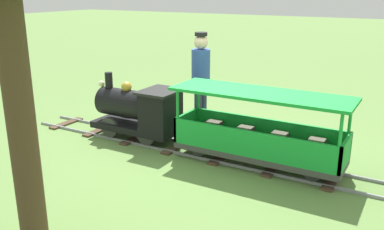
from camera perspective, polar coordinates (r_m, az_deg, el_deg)
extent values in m
plane|color=#608442|center=(6.15, 0.59, -5.01)|extent=(60.00, 60.00, 0.00)
cube|color=gray|center=(5.95, -0.09, -5.58)|extent=(0.03, 6.05, 0.04)
cube|color=gray|center=(6.30, 1.87, -4.27)|extent=(0.03, 6.05, 0.04)
cube|color=#4C3828|center=(5.54, 18.48, -8.32)|extent=(0.67, 0.14, 0.03)
cube|color=#4C3828|center=(5.71, 11.01, -6.97)|extent=(0.67, 0.14, 0.03)
cube|color=#4C3828|center=(5.96, 4.11, -5.61)|extent=(0.67, 0.14, 0.03)
cube|color=#4C3828|center=(6.30, -2.10, -4.31)|extent=(0.67, 0.14, 0.03)
cube|color=#4C3828|center=(6.71, -7.61, -3.11)|extent=(0.67, 0.14, 0.03)
cube|color=#4C3828|center=(7.17, -12.43, -2.03)|extent=(0.67, 0.14, 0.03)
cube|color=#4C3828|center=(7.68, -16.64, -1.08)|extent=(0.67, 0.14, 0.03)
cube|color=black|center=(6.64, -7.61, -1.54)|extent=(0.55, 1.40, 0.10)
cylinder|color=black|center=(6.66, -9.10, 1.59)|extent=(0.44, 0.85, 0.44)
cylinder|color=#B7932D|center=(6.92, -11.85, 2.04)|extent=(0.37, 0.02, 0.37)
cylinder|color=black|center=(6.76, -11.21, 4.69)|extent=(0.12, 0.12, 0.24)
sphere|color=#B7932D|center=(6.56, -8.86, 3.81)|extent=(0.16, 0.16, 0.16)
cube|color=black|center=(6.27, -4.26, 0.58)|extent=(0.55, 0.45, 0.55)
cube|color=black|center=(6.20, -4.32, 3.20)|extent=(0.63, 0.53, 0.04)
sphere|color=#F2EAB2|center=(6.88, -12.17, 4.16)|extent=(0.10, 0.10, 0.10)
cylinder|color=#2D2D2D|center=(6.69, -11.11, -1.64)|extent=(0.05, 0.32, 0.32)
cylinder|color=#2D2D2D|center=(7.01, -8.82, -0.68)|extent=(0.05, 0.32, 0.32)
cylinder|color=#2D2D2D|center=(6.28, -6.25, -2.68)|extent=(0.05, 0.32, 0.32)
cylinder|color=#2D2D2D|center=(6.61, -4.06, -1.60)|extent=(0.05, 0.32, 0.32)
cube|color=#3F3F3F|center=(5.71, 8.88, -5.03)|extent=(0.63, 2.25, 0.08)
cube|color=green|center=(5.38, 7.84, -3.94)|extent=(0.04, 2.25, 0.35)
cube|color=green|center=(5.90, 10.02, -2.14)|extent=(0.04, 2.25, 0.35)
cube|color=green|center=(6.09, -0.76, -1.27)|extent=(0.63, 0.04, 0.35)
cube|color=green|center=(5.38, 20.05, -4.85)|extent=(0.63, 0.04, 0.35)
cylinder|color=green|center=(5.78, -1.95, -0.20)|extent=(0.04, 0.04, 0.75)
cylinder|color=green|center=(6.25, 0.81, 1.14)|extent=(0.04, 0.04, 0.75)
cylinder|color=green|center=(5.05, 19.35, -3.77)|extent=(0.04, 0.04, 0.75)
cylinder|color=green|center=(5.58, 20.49, -1.92)|extent=(0.04, 0.04, 0.75)
cube|color=green|center=(5.46, 9.26, 2.88)|extent=(0.73, 2.35, 0.04)
cube|color=brown|center=(5.46, 16.14, -4.76)|extent=(0.47, 0.20, 0.24)
cube|color=brown|center=(5.58, 11.29, -3.93)|extent=(0.47, 0.20, 0.24)
cube|color=brown|center=(5.74, 6.68, -3.12)|extent=(0.47, 0.20, 0.24)
cube|color=brown|center=(5.93, 2.36, -2.33)|extent=(0.47, 0.20, 0.24)
cylinder|color=#262626|center=(5.84, 0.86, -4.52)|extent=(0.04, 0.24, 0.24)
cylinder|color=#262626|center=(6.20, 2.80, -3.25)|extent=(0.04, 0.24, 0.24)
cylinder|color=#262626|center=(5.32, 15.99, -7.43)|extent=(0.04, 0.24, 0.24)
cylinder|color=#262626|center=(5.71, 17.08, -5.82)|extent=(0.04, 0.24, 0.24)
cylinder|color=#282D47|center=(6.88, 0.81, 0.94)|extent=(0.12, 0.12, 0.80)
cylinder|color=#282D47|center=(7.04, 1.52, 1.29)|extent=(0.12, 0.12, 0.80)
cylinder|color=#2D4C99|center=(6.81, 1.20, 6.60)|extent=(0.30, 0.30, 0.55)
sphere|color=beige|center=(6.75, 1.22, 9.81)|extent=(0.22, 0.22, 0.22)
cylinder|color=black|center=(6.73, 1.23, 10.91)|extent=(0.20, 0.20, 0.06)
cylinder|color=#4C3823|center=(3.89, -22.32, 0.66)|extent=(0.25, 0.25, 2.59)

